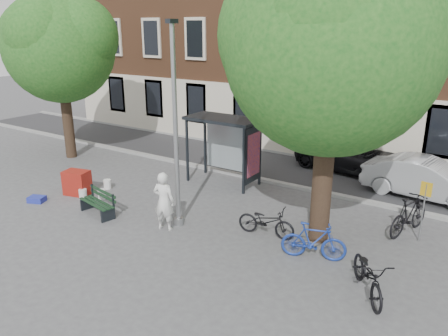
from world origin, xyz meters
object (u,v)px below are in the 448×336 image
at_px(bench, 98,204).
at_px(bus_shelter, 233,136).
at_px(car_silver, 426,179).
at_px(notice_sign, 425,200).
at_px(car_dark, 353,156).
at_px(bike_d, 409,215).
at_px(red_stand, 77,183).
at_px(painter, 164,201).
at_px(bike_c, 368,275).
at_px(bike_b, 314,241).
at_px(bike_a, 266,221).
at_px(lamppost, 176,138).

bearing_deg(bench, bus_shelter, 78.35).
xyz_separation_m(car_silver, notice_sign, (0.51, -3.66, 0.56)).
height_order(car_dark, notice_sign, notice_sign).
distance_m(bench, car_silver, 11.47).
distance_m(bike_d, red_stand, 11.34).
xyz_separation_m(painter, bench, (-2.54, -0.36, -0.55)).
relative_size(painter, bike_d, 0.92).
bearing_deg(red_stand, bus_shelter, 44.81).
relative_size(bus_shelter, bike_c, 1.46).
height_order(painter, notice_sign, painter).
height_order(bus_shelter, bike_b, bus_shelter).
distance_m(bike_c, car_dark, 9.38).
xyz_separation_m(painter, notice_sign, (6.63, 3.48, 0.36)).
relative_size(bike_c, red_stand, 2.17).
bearing_deg(bike_d, bike_b, 76.73).
xyz_separation_m(bench, red_stand, (-2.06, 0.80, 0.08)).
bearing_deg(car_dark, bench, 156.41).
bearing_deg(painter, bench, -7.03).
bearing_deg(bike_a, car_silver, -35.78).
bearing_deg(car_dark, bike_a, -173.78).
height_order(lamppost, red_stand, lamppost).
bearing_deg(bike_d, bike_c, 106.15).
relative_size(bike_a, bike_b, 1.02).
bearing_deg(bike_d, car_dark, -39.14).
height_order(lamppost, car_dark, lamppost).
xyz_separation_m(bench, bike_c, (8.70, 0.33, 0.15)).
bearing_deg(bike_b, bike_a, 55.67).
relative_size(lamppost, red_stand, 6.79).
xyz_separation_m(lamppost, notice_sign, (6.47, 3.01, -1.50)).
bearing_deg(bike_c, red_stand, 143.90).
bearing_deg(bike_d, bus_shelter, 10.72).
distance_m(bus_shelter, bike_b, 6.34).
relative_size(bike_a, car_silver, 0.40).
bearing_deg(red_stand, bike_b, 2.36).
bearing_deg(car_dark, bike_d, -139.16).
relative_size(lamppost, bike_c, 3.12).
xyz_separation_m(lamppost, painter, (-0.17, -0.47, -1.87)).
height_order(painter, bike_d, painter).
bearing_deg(car_dark, lamppost, 168.93).
xyz_separation_m(bench, notice_sign, (9.18, 3.84, 0.92)).
xyz_separation_m(bike_d, notice_sign, (0.40, -0.31, 0.68)).
bearing_deg(bike_a, bike_b, -112.43).
height_order(bike_b, bike_d, bike_d).
height_order(painter, red_stand, painter).
distance_m(lamppost, bike_a, 3.60).
height_order(bike_a, red_stand, bike_a).
height_order(bus_shelter, bike_d, bus_shelter).
distance_m(bike_b, bike_c, 1.88).
relative_size(bike_a, bike_c, 0.90).
distance_m(bench, bike_d, 9.72).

